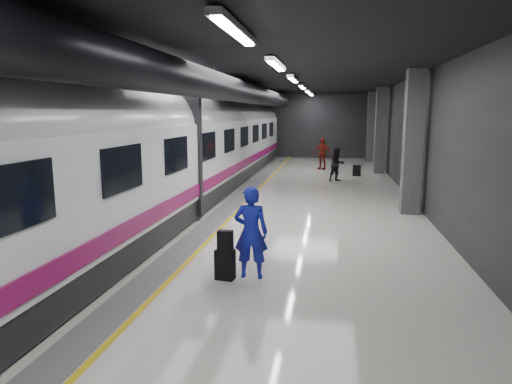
{
  "coord_description": "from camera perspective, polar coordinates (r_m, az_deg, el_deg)",
  "views": [
    {
      "loc": [
        2.07,
        -12.94,
        3.18
      ],
      "look_at": [
        0.26,
        -2.09,
        1.27
      ],
      "focal_mm": 32.0,
      "sensor_mm": 36.0,
      "label": 1
    }
  ],
  "objects": [
    {
      "name": "ground",
      "position": [
        13.48,
        0.39,
        -3.76
      ],
      "size": [
        40.0,
        40.0,
        0.0
      ],
      "primitive_type": "plane",
      "color": "silver",
      "rests_on": "ground"
    },
    {
      "name": "platform_hall",
      "position": [
        14.1,
        -0.13,
        11.33
      ],
      "size": [
        10.02,
        40.02,
        4.51
      ],
      "color": "black",
      "rests_on": "ground"
    },
    {
      "name": "train",
      "position": [
        14.03,
        -12.86,
        5.09
      ],
      "size": [
        3.05,
        38.0,
        4.05
      ],
      "color": "black",
      "rests_on": "ground"
    },
    {
      "name": "traveler_main",
      "position": [
        8.83,
        -0.63,
        -5.07
      ],
      "size": [
        0.68,
        0.46,
        1.81
      ],
      "primitive_type": "imported",
      "rotation": [
        0.0,
        0.0,
        3.18
      ],
      "color": "#1A1CC8",
      "rests_on": "ground"
    },
    {
      "name": "suitcase_main",
      "position": [
        8.91,
        -3.88,
        -9.03
      ],
      "size": [
        0.39,
        0.28,
        0.59
      ],
      "primitive_type": "cube",
      "rotation": [
        0.0,
        0.0,
        -0.16
      ],
      "color": "black",
      "rests_on": "ground"
    },
    {
      "name": "shoulder_bag",
      "position": [
        8.73,
        -3.86,
        -6.06
      ],
      "size": [
        0.29,
        0.16,
        0.39
      ],
      "primitive_type": "cube",
      "rotation": [
        0.0,
        0.0,
        0.0
      ],
      "color": "black",
      "rests_on": "suitcase_main"
    },
    {
      "name": "traveler_far_a",
      "position": [
        21.73,
        10.1,
        3.43
      ],
      "size": [
        0.98,
        0.92,
        1.59
      ],
      "primitive_type": "imported",
      "rotation": [
        0.0,
        0.0,
        0.56
      ],
      "color": "black",
      "rests_on": "ground"
    },
    {
      "name": "traveler_far_b",
      "position": [
        26.18,
        8.26,
        4.8
      ],
      "size": [
        1.15,
        0.84,
        1.81
      ],
      "primitive_type": "imported",
      "rotation": [
        0.0,
        0.0,
        -0.42
      ],
      "color": "maroon",
      "rests_on": "ground"
    },
    {
      "name": "suitcase_far",
      "position": [
        23.81,
        12.48,
        2.65
      ],
      "size": [
        0.43,
        0.33,
        0.56
      ],
      "primitive_type": "cube",
      "rotation": [
        0.0,
        0.0,
        -0.24
      ],
      "color": "black",
      "rests_on": "ground"
    }
  ]
}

